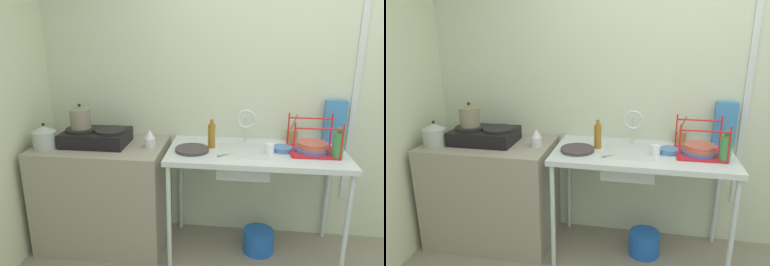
# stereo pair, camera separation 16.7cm
# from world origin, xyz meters

# --- Properties ---
(wall_back) EXTENTS (5.01, 0.10, 2.49)m
(wall_back) POSITION_xyz_m (0.00, 1.51, 1.24)
(wall_back) COLOR beige
(wall_back) RESTS_ON ground
(wall_metal_strip) EXTENTS (0.05, 0.01, 1.99)m
(wall_metal_strip) POSITION_xyz_m (0.49, 1.45, 1.37)
(wall_metal_strip) COLOR silver
(counter_concrete) EXTENTS (1.03, 0.65, 0.88)m
(counter_concrete) POSITION_xyz_m (-1.53, 1.13, 0.44)
(counter_concrete) COLOR gray
(counter_concrete) RESTS_ON ground
(counter_sink) EXTENTS (1.36, 0.65, 0.88)m
(counter_sink) POSITION_xyz_m (-0.29, 1.13, 0.81)
(counter_sink) COLOR silver
(counter_sink) RESTS_ON ground
(stove) EXTENTS (0.51, 0.35, 0.13)m
(stove) POSITION_xyz_m (-1.57, 1.13, 0.95)
(stove) COLOR black
(stove) RESTS_ON counter_concrete
(pot_on_left_burner) EXTENTS (0.16, 0.16, 0.20)m
(pot_on_left_burner) POSITION_xyz_m (-1.69, 1.13, 1.10)
(pot_on_left_burner) COLOR slate
(pot_on_left_burner) RESTS_ON stove
(pot_beside_stove) EXTENTS (0.18, 0.18, 0.20)m
(pot_beside_stove) POSITION_xyz_m (-1.93, 0.99, 0.97)
(pot_beside_stove) COLOR #9AA19D
(pot_beside_stove) RESTS_ON counter_concrete
(percolator) EXTENTS (0.09, 0.09, 0.14)m
(percolator) POSITION_xyz_m (-1.12, 1.11, 0.95)
(percolator) COLOR silver
(percolator) RESTS_ON counter_concrete
(sink_basin) EXTENTS (0.39, 0.37, 0.17)m
(sink_basin) POSITION_xyz_m (-0.39, 1.12, 0.80)
(sink_basin) COLOR silver
(sink_basin) RESTS_ON counter_sink
(faucet) EXTENTS (0.15, 0.09, 0.29)m
(faucet) POSITION_xyz_m (-0.37, 1.27, 1.08)
(faucet) COLOR silver
(faucet) RESTS_ON counter_sink
(frying_pan) EXTENTS (0.26, 0.26, 0.03)m
(frying_pan) POSITION_xyz_m (-0.78, 1.06, 0.89)
(frying_pan) COLOR #3B3434
(frying_pan) RESTS_ON counter_sink
(dish_rack) EXTENTS (0.35, 0.33, 0.27)m
(dish_rack) POSITION_xyz_m (0.13, 1.15, 0.92)
(dish_rack) COLOR red
(dish_rack) RESTS_ON counter_sink
(cup_by_rack) EXTENTS (0.06, 0.06, 0.08)m
(cup_by_rack) POSITION_xyz_m (-0.19, 1.08, 0.92)
(cup_by_rack) COLOR white
(cup_by_rack) RESTS_ON counter_sink
(small_bowl_on_drainboard) EXTENTS (0.15, 0.15, 0.04)m
(small_bowl_on_drainboard) POSITION_xyz_m (-0.09, 1.15, 0.90)
(small_bowl_on_drainboard) COLOR #4371B0
(small_bowl_on_drainboard) RESTS_ON counter_sink
(bottle_by_sink) EXTENTS (0.06, 0.06, 0.23)m
(bottle_by_sink) POSITION_xyz_m (-0.64, 1.17, 0.98)
(bottle_by_sink) COLOR #94631E
(bottle_by_sink) RESTS_ON counter_sink
(bottle_by_rack) EXTENTS (0.08, 0.08, 0.23)m
(bottle_by_rack) POSITION_xyz_m (0.28, 1.04, 0.98)
(bottle_by_rack) COLOR #387A41
(bottle_by_rack) RESTS_ON counter_sink
(cereal_box) EXTENTS (0.17, 0.08, 0.36)m
(cereal_box) POSITION_xyz_m (0.34, 1.41, 1.06)
(cereal_box) COLOR #397CBC
(cereal_box) RESTS_ON counter_sink
(utensil_jar) EXTENTS (0.09, 0.09, 0.24)m
(utensil_jar) POSITION_xyz_m (0.01, 1.40, 0.94)
(utensil_jar) COLOR #997B46
(utensil_jar) RESTS_ON counter_sink
(bucket_on_floor) EXTENTS (0.25, 0.25, 0.19)m
(bucket_on_floor) POSITION_xyz_m (-0.23, 1.13, 0.09)
(bucket_on_floor) COLOR blue
(bucket_on_floor) RESTS_ON ground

